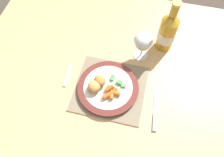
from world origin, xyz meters
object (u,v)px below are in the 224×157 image
(bottle, at_px, (168,32))
(dinner_plate, at_px, (108,88))
(table_knife, at_px, (155,113))
(fork, at_px, (67,77))
(wine_glass, at_px, (143,41))
(dining_table, at_px, (114,81))

(bottle, bearing_deg, dinner_plate, -124.80)
(table_knife, bearing_deg, fork, 169.00)
(wine_glass, height_order, bottle, bottle)
(dining_table, bearing_deg, dinner_plate, -95.54)
(dining_table, height_order, wine_glass, wine_glass)
(dining_table, xyz_separation_m, wine_glass, (0.10, 0.13, 0.18))
(dining_table, bearing_deg, bottle, 46.95)
(dinner_plate, distance_m, table_knife, 0.23)
(dinner_plate, xyz_separation_m, table_knife, (0.22, -0.06, -0.01))
(dining_table, bearing_deg, fork, -161.93)
(dinner_plate, relative_size, fork, 2.18)
(dining_table, height_order, dinner_plate, dinner_plate)
(fork, xyz_separation_m, wine_glass, (0.30, 0.20, 0.10))
(dining_table, height_order, fork, fork)
(fork, bearing_deg, dinner_plate, -5.45)
(dining_table, relative_size, dinner_plate, 5.10)
(wine_glass, bearing_deg, table_knife, -68.44)
(fork, bearing_deg, bottle, 34.75)
(dining_table, xyz_separation_m, fork, (-0.20, -0.07, 0.08))
(fork, xyz_separation_m, bottle, (0.40, 0.28, 0.10))
(dining_table, height_order, table_knife, table_knife)
(table_knife, distance_m, wine_glass, 0.31)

